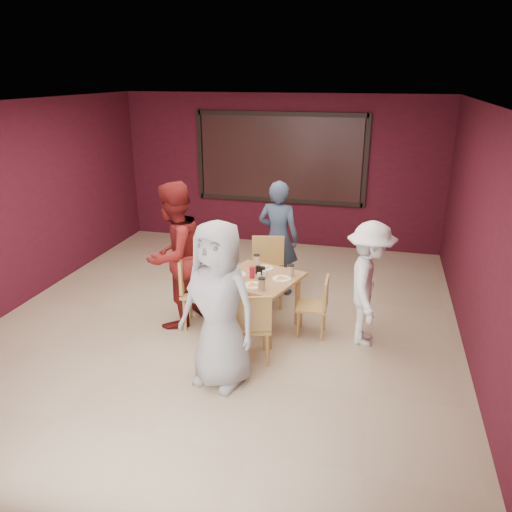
% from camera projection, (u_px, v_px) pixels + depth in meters
% --- Properties ---
extents(floor, '(7.00, 7.00, 0.00)m').
position_uv_depth(floor, '(225.00, 324.00, 6.62)').
color(floor, tan).
rests_on(floor, ground).
extents(window_blinds, '(3.00, 0.02, 1.50)m').
position_uv_depth(window_blinds, '(280.00, 158.00, 9.19)').
color(window_blinds, black).
extents(dining_table, '(1.15, 1.15, 0.87)m').
position_uv_depth(dining_table, '(259.00, 283.00, 6.29)').
color(dining_table, '#B5834A').
rests_on(dining_table, floor).
extents(chair_front, '(0.54, 0.54, 0.88)m').
position_uv_depth(chair_front, '(251.00, 324.00, 5.57)').
color(chair_front, '#B18D45').
rests_on(chair_front, floor).
extents(chair_back, '(0.55, 0.55, 0.95)m').
position_uv_depth(chair_back, '(268.00, 266.00, 7.10)').
color(chair_back, '#B18D45').
rests_on(chair_back, floor).
extents(chair_left, '(0.53, 0.53, 0.96)m').
position_uv_depth(chair_left, '(195.00, 287.00, 6.41)').
color(chair_left, '#B18D45').
rests_on(chair_left, floor).
extents(chair_right, '(0.38, 0.38, 0.77)m').
position_uv_depth(chair_right, '(317.00, 303.00, 6.21)').
color(chair_right, '#B18D45').
rests_on(chair_right, floor).
extents(diner_front, '(1.00, 0.78, 1.80)m').
position_uv_depth(diner_front, '(219.00, 305.00, 5.09)').
color(diner_front, '#9A9A9A').
rests_on(diner_front, floor).
extents(diner_back, '(0.68, 0.50, 1.71)m').
position_uv_depth(diner_back, '(278.00, 238.00, 7.31)').
color(diner_back, '#304056').
rests_on(diner_back, floor).
extents(diner_left, '(0.93, 1.07, 1.89)m').
position_uv_depth(diner_left, '(174.00, 255.00, 6.35)').
color(diner_left, maroon).
rests_on(diner_left, floor).
extents(diner_right, '(0.60, 1.01, 1.53)m').
position_uv_depth(diner_right, '(369.00, 284.00, 5.93)').
color(diner_right, white).
rests_on(diner_right, floor).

